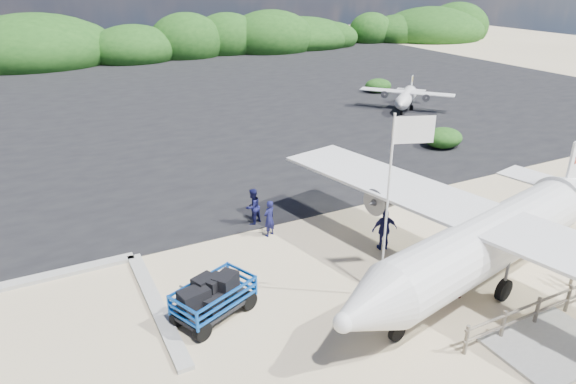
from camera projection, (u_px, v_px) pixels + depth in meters
name	position (u px, v px, depth m)	size (l,w,h in m)	color
ground	(295.00, 293.00, 17.92)	(160.00, 160.00, 0.00)	beige
asphalt_apron	(125.00, 107.00, 42.39)	(90.00, 50.00, 0.04)	#B2B2B2
lagoon	(6.00, 347.00, 15.36)	(9.00, 7.00, 0.40)	#B2B2B2
walkway_pad	(551.00, 348.00, 15.34)	(3.50, 2.50, 0.10)	#B2B2B2
vegetation_band	(84.00, 63.00, 62.79)	(124.00, 8.00, 4.40)	#B2B2B2
fence	(534.00, 324.00, 16.37)	(6.40, 2.00, 1.10)	#B2B2B2
baggage_cart	(215.00, 316.00, 16.73)	(2.84, 1.62, 1.42)	#0B4AB1
flagpole	(380.00, 295.00, 17.81)	(1.30, 0.54, 6.48)	white
signboard	(445.00, 304.00, 17.33)	(1.62, 0.15, 1.34)	#562618
crew_a	(269.00, 218.00, 21.53)	(0.59, 0.39, 1.61)	#121445
crew_b	(253.00, 207.00, 22.54)	(0.81, 0.63, 1.66)	#121445
crew_c	(385.00, 229.00, 20.45)	(1.04, 0.43, 1.77)	#121445
aircraft_large	(309.00, 94.00, 46.78)	(18.14, 18.14, 5.44)	#B2B2B2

